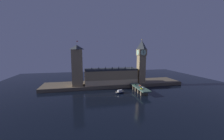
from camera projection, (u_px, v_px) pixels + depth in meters
ground_plane at (120, 92)px, 187.14m from camera, size 400.00×400.00×0.00m
embankment at (114, 84)px, 224.53m from camera, size 220.00×42.00×5.17m
parliament_hall at (111, 76)px, 214.29m from camera, size 80.20×23.14×28.28m
clock_tower at (141, 60)px, 216.24m from camera, size 13.30×13.41×68.79m
victoria_tower at (77, 66)px, 198.53m from camera, size 15.59×15.59×65.20m
bridge at (140, 89)px, 187.10m from camera, size 11.13×46.00×7.49m
car_northbound_lead at (135, 85)px, 195.98m from camera, size 1.88×4.12×1.41m
car_northbound_trail at (141, 88)px, 175.72m from camera, size 2.11×4.37×1.56m
car_southbound_lead at (143, 87)px, 182.49m from camera, size 1.94×4.28×1.36m
car_southbound_trail at (140, 85)px, 191.05m from camera, size 2.07×4.35×1.41m
pedestrian_mid_walk at (142, 85)px, 191.08m from camera, size 0.38×0.38×1.60m
pedestrian_far_rail at (133, 84)px, 197.97m from camera, size 0.38×0.38×1.59m
street_lamp_near at (141, 87)px, 170.82m from camera, size 1.34×0.60×6.54m
street_lamp_mid at (143, 84)px, 187.33m from camera, size 1.34×0.60×6.15m
street_lamp_far at (132, 82)px, 199.35m from camera, size 1.34×0.60×6.08m
boat_upstream at (120, 92)px, 182.16m from camera, size 14.23×7.95×4.71m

